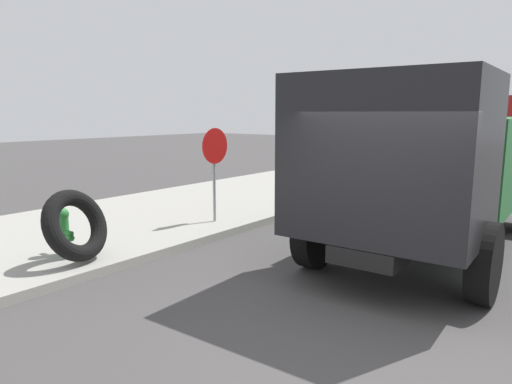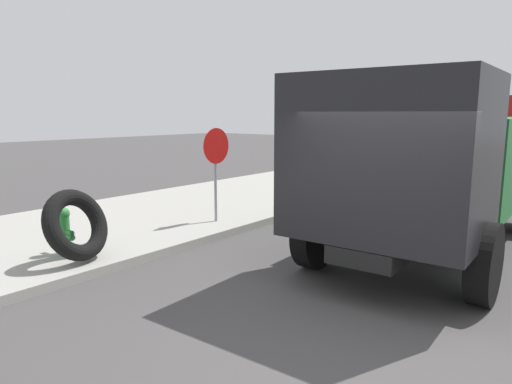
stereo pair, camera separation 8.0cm
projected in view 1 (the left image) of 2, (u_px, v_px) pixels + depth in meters
The scene contains 7 objects.
ground_plane at pixel (348, 350), 4.88m from camera, with size 80.00×80.00×0.00m, color #423F3F.
sidewalk_curb at pixel (40, 240), 8.80m from camera, with size 36.00×5.00×0.15m, color #99968E.
fire_hydrant at pixel (63, 230), 7.63m from camera, with size 0.22×0.50×0.79m.
loose_tire at pixel (76, 225), 7.22m from camera, with size 1.18×1.18×0.26m, color black.
stop_sign at pixel (215, 157), 9.82m from camera, with size 0.76×0.08×2.02m.
dump_truck_green at pixel (435, 162), 8.22m from camera, with size 7.09×3.01×3.00m.
dump_truck_yellow at pixel (504, 138), 16.39m from camera, with size 7.11×3.06×3.00m.
Camera 1 is at (-4.17, -2.01, 2.48)m, focal length 32.25 mm.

